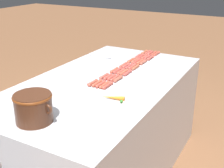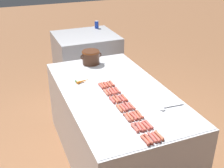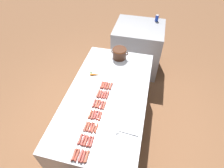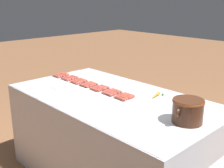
% 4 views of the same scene
% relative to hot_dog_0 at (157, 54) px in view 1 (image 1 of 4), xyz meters
% --- Properties ---
extents(griddle_counter, '(1.09, 2.02, 0.90)m').
position_rel_hot_dog_0_xyz_m(griddle_counter, '(0.11, 0.91, -0.46)').
color(griddle_counter, '#BCBCC1').
rests_on(griddle_counter, ground_plane).
extents(hot_dog_0, '(0.03, 0.14, 0.03)m').
position_rel_hot_dog_0_xyz_m(hot_dog_0, '(0.00, 0.00, 0.00)').
color(hot_dog_0, '#AE4B3A').
rests_on(hot_dog_0, griddle_counter).
extents(hot_dog_1, '(0.03, 0.14, 0.03)m').
position_rel_hot_dog_0_xyz_m(hot_dog_1, '(-0.00, 0.18, 0.00)').
color(hot_dog_1, '#B24B3F').
rests_on(hot_dog_1, griddle_counter).
extents(hot_dog_2, '(0.03, 0.14, 0.03)m').
position_rel_hot_dog_0_xyz_m(hot_dog_2, '(0.00, 0.35, 0.00)').
color(hot_dog_2, '#AB5240').
rests_on(hot_dog_2, griddle_counter).
extents(hot_dog_3, '(0.03, 0.14, 0.03)m').
position_rel_hot_dog_0_xyz_m(hot_dog_3, '(0.00, 0.52, 0.00)').
color(hot_dog_3, '#AE5239').
rests_on(hot_dog_3, griddle_counter).
extents(hot_dog_4, '(0.03, 0.14, 0.03)m').
position_rel_hot_dog_0_xyz_m(hot_dog_4, '(-0.00, 0.69, 0.00)').
color(hot_dog_4, '#B24A41').
rests_on(hot_dog_4, griddle_counter).
extents(hot_dog_5, '(0.03, 0.14, 0.03)m').
position_rel_hot_dog_0_xyz_m(hot_dog_5, '(0.00, 0.86, 0.00)').
color(hot_dog_5, '#AB533F').
rests_on(hot_dog_5, griddle_counter).
extents(hot_dog_6, '(0.03, 0.14, 0.03)m').
position_rel_hot_dog_0_xyz_m(hot_dog_6, '(0.00, 1.03, 0.00)').
color(hot_dog_6, '#B6493B').
rests_on(hot_dog_6, griddle_counter).
extents(hot_dog_7, '(0.03, 0.14, 0.03)m').
position_rel_hot_dog_0_xyz_m(hot_dog_7, '(0.03, 0.00, 0.00)').
color(hot_dog_7, '#AD4938').
rests_on(hot_dog_7, griddle_counter).
extents(hot_dog_8, '(0.04, 0.14, 0.03)m').
position_rel_hot_dog_0_xyz_m(hot_dog_8, '(0.03, 0.18, 0.00)').
color(hot_dog_8, '#B04940').
rests_on(hot_dog_8, griddle_counter).
extents(hot_dog_9, '(0.03, 0.14, 0.03)m').
position_rel_hot_dog_0_xyz_m(hot_dog_9, '(0.03, 0.35, 0.00)').
color(hot_dog_9, '#B1503A').
rests_on(hot_dog_9, griddle_counter).
extents(hot_dog_10, '(0.03, 0.14, 0.03)m').
position_rel_hot_dog_0_xyz_m(hot_dog_10, '(0.03, 0.52, 0.00)').
color(hot_dog_10, '#B84F41').
rests_on(hot_dog_10, griddle_counter).
extents(hot_dog_11, '(0.03, 0.14, 0.03)m').
position_rel_hot_dog_0_xyz_m(hot_dog_11, '(0.03, 0.69, 0.00)').
color(hot_dog_11, '#B7533D').
rests_on(hot_dog_11, griddle_counter).
extents(hot_dog_12, '(0.03, 0.14, 0.03)m').
position_rel_hot_dog_0_xyz_m(hot_dog_12, '(0.03, 0.86, 0.00)').
color(hot_dog_12, '#AB4B3E').
rests_on(hot_dog_12, griddle_counter).
extents(hot_dog_13, '(0.03, 0.14, 0.03)m').
position_rel_hot_dog_0_xyz_m(hot_dog_13, '(0.03, 1.03, 0.00)').
color(hot_dog_13, '#B34E38').
rests_on(hot_dog_13, griddle_counter).
extents(hot_dog_14, '(0.03, 0.14, 0.03)m').
position_rel_hot_dog_0_xyz_m(hot_dog_14, '(0.07, 0.01, 0.00)').
color(hot_dog_14, '#B24A41').
rests_on(hot_dog_14, griddle_counter).
extents(hot_dog_15, '(0.03, 0.14, 0.03)m').
position_rel_hot_dog_0_xyz_m(hot_dog_15, '(0.07, 0.18, 0.00)').
color(hot_dog_15, '#B84E3F').
rests_on(hot_dog_15, griddle_counter).
extents(hot_dog_16, '(0.03, 0.14, 0.03)m').
position_rel_hot_dog_0_xyz_m(hot_dog_16, '(0.07, 0.35, 0.00)').
color(hot_dog_16, '#B3473C').
rests_on(hot_dog_16, griddle_counter).
extents(hot_dog_17, '(0.03, 0.14, 0.03)m').
position_rel_hot_dog_0_xyz_m(hot_dog_17, '(0.06, 0.53, 0.00)').
color(hot_dog_17, '#AA4842').
rests_on(hot_dog_17, griddle_counter).
extents(hot_dog_18, '(0.03, 0.14, 0.03)m').
position_rel_hot_dog_0_xyz_m(hot_dog_18, '(0.06, 0.69, 0.00)').
color(hot_dog_18, '#AC4D3E').
rests_on(hot_dog_18, griddle_counter).
extents(hot_dog_19, '(0.03, 0.14, 0.03)m').
position_rel_hot_dog_0_xyz_m(hot_dog_19, '(0.07, 0.86, 0.00)').
color(hot_dog_19, '#B5493E').
rests_on(hot_dog_19, griddle_counter).
extents(hot_dog_20, '(0.03, 0.14, 0.03)m').
position_rel_hot_dog_0_xyz_m(hot_dog_20, '(0.06, 1.04, 0.00)').
color(hot_dog_20, '#B8473A').
rests_on(hot_dog_20, griddle_counter).
extents(hot_dog_21, '(0.03, 0.14, 0.03)m').
position_rel_hot_dog_0_xyz_m(hot_dog_21, '(0.10, 0.00, 0.00)').
color(hot_dog_21, '#AB483D').
rests_on(hot_dog_21, griddle_counter).
extents(hot_dog_22, '(0.04, 0.14, 0.03)m').
position_rel_hot_dog_0_xyz_m(hot_dog_22, '(0.10, 0.18, 0.00)').
color(hot_dog_22, '#B1483E').
rests_on(hot_dog_22, griddle_counter).
extents(hot_dog_23, '(0.03, 0.14, 0.03)m').
position_rel_hot_dog_0_xyz_m(hot_dog_23, '(0.10, 0.35, 0.00)').
color(hot_dog_23, '#AA4E3D').
rests_on(hot_dog_23, griddle_counter).
extents(hot_dog_24, '(0.03, 0.14, 0.03)m').
position_rel_hot_dog_0_xyz_m(hot_dog_24, '(0.10, 0.53, 0.00)').
color(hot_dog_24, '#B24A40').
rests_on(hot_dog_24, griddle_counter).
extents(hot_dog_25, '(0.03, 0.14, 0.03)m').
position_rel_hot_dog_0_xyz_m(hot_dog_25, '(0.10, 0.69, 0.00)').
color(hot_dog_25, '#B0473F').
rests_on(hot_dog_25, griddle_counter).
extents(hot_dog_26, '(0.03, 0.14, 0.03)m').
position_rel_hot_dog_0_xyz_m(hot_dog_26, '(0.10, 0.87, 0.00)').
color(hot_dog_26, '#B2483D').
rests_on(hot_dog_26, griddle_counter).
extents(hot_dog_27, '(0.03, 0.14, 0.03)m').
position_rel_hot_dog_0_xyz_m(hot_dog_27, '(0.10, 1.03, 0.00)').
color(hot_dog_27, '#AF4D38').
rests_on(hot_dog_27, griddle_counter).
extents(hot_dog_28, '(0.03, 0.14, 0.03)m').
position_rel_hot_dog_0_xyz_m(hot_dog_28, '(0.13, 0.01, 0.00)').
color(hot_dog_28, '#AC5138').
rests_on(hot_dog_28, griddle_counter).
extents(hot_dog_29, '(0.03, 0.14, 0.03)m').
position_rel_hot_dog_0_xyz_m(hot_dog_29, '(0.13, 0.18, 0.00)').
color(hot_dog_29, '#B34940').
rests_on(hot_dog_29, griddle_counter).
extents(hot_dog_30, '(0.03, 0.14, 0.03)m').
position_rel_hot_dog_0_xyz_m(hot_dog_30, '(0.13, 0.35, 0.00)').
color(hot_dog_30, '#B74E38').
rests_on(hot_dog_30, griddle_counter).
extents(hot_dog_31, '(0.03, 0.14, 0.03)m').
position_rel_hot_dog_0_xyz_m(hot_dog_31, '(0.13, 0.52, 0.00)').
color(hot_dog_31, '#B75142').
rests_on(hot_dog_31, griddle_counter).
extents(hot_dog_32, '(0.03, 0.14, 0.03)m').
position_rel_hot_dog_0_xyz_m(hot_dog_32, '(0.13, 0.69, 0.00)').
color(hot_dog_32, '#B64C39').
rests_on(hot_dog_32, griddle_counter).
extents(hot_dog_33, '(0.03, 0.14, 0.03)m').
position_rel_hot_dog_0_xyz_m(hot_dog_33, '(0.13, 0.87, 0.00)').
color(hot_dog_33, '#AF4E41').
rests_on(hot_dog_33, griddle_counter).
extents(hot_dog_34, '(0.03, 0.14, 0.03)m').
position_rel_hot_dog_0_xyz_m(hot_dog_34, '(0.13, 1.04, 0.00)').
color(hot_dog_34, '#AF4D3C').
rests_on(hot_dog_34, griddle_counter).
extents(bean_pot, '(0.29, 0.23, 0.18)m').
position_rel_hot_dog_0_xyz_m(bean_pot, '(0.12, 1.72, 0.09)').
color(bean_pot, '#472616').
rests_on(bean_pot, griddle_counter).
extents(serving_spoon, '(0.27, 0.07, 0.02)m').
position_rel_hot_dog_0_xyz_m(serving_spoon, '(0.42, 0.37, -0.01)').
color(serving_spoon, '#B7B7BC').
rests_on(serving_spoon, griddle_counter).
extents(carrot, '(0.18, 0.08, 0.03)m').
position_rel_hot_dog_0_xyz_m(carrot, '(-0.15, 1.22, 0.00)').
color(carrot, orange).
rests_on(carrot, griddle_counter).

